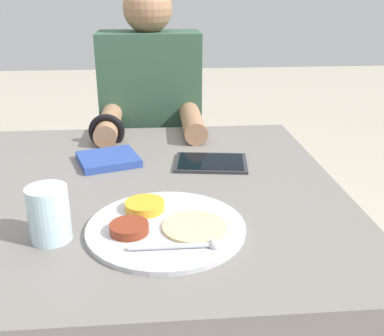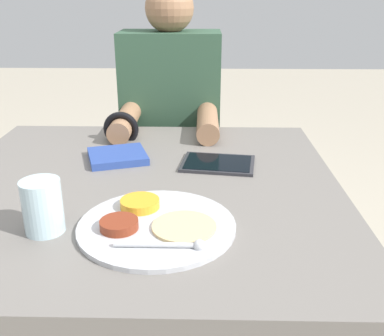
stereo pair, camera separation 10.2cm
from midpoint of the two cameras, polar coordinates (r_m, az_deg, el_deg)
dining_table at (r=1.28m, az=-3.60°, el=-16.90°), size 0.97×0.96×0.72m
thali_tray at (r=0.89m, az=-1.49°, el=-7.20°), size 0.31×0.31×0.03m
red_notebook at (r=1.25m, az=-7.14°, el=1.39°), size 0.19×0.18×0.02m
tablet_device at (r=1.21m, az=5.74°, el=0.53°), size 0.21×0.16×0.01m
person_diner at (r=1.74m, az=-0.92°, el=1.56°), size 0.37×0.48×1.18m
drinking_glass at (r=0.89m, az=-15.37°, el=-4.81°), size 0.08×0.08×0.11m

